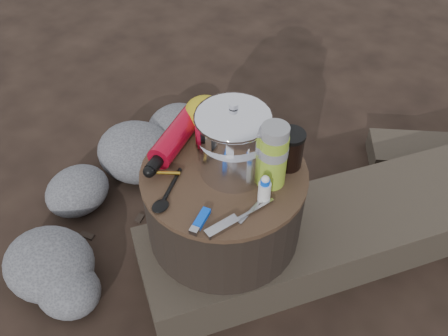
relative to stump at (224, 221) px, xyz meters
The scene contains 16 objects.
ground 0.23m from the stump, ahead, with size 60.00×60.00×0.00m, color black.
stump is the anchor object (origin of this frame).
rock_ring 0.45m from the stump, behind, with size 0.48×1.05×0.21m, color #55565A, non-canonical shape.
log_main 0.81m from the stump, 47.46° to the left, with size 0.37×2.18×0.18m, color #393127.
foil_windscreen 0.30m from the stump, 59.75° to the left, with size 0.21×0.21×0.13m, color silver.
camping_pot 0.34m from the stump, 85.92° to the left, with size 0.22×0.22×0.22m, color silver.
fuel_bottle 0.33m from the stump, behind, with size 0.07×0.31×0.07m, color #B10922, non-canonical shape.
thermos 0.36m from the stump, 17.99° to the left, with size 0.08×0.08×0.20m, color #8FB22C.
travel_mug 0.35m from the stump, 43.03° to the left, with size 0.08×0.08×0.12m, color black.
stuff_sack 0.36m from the stump, 137.31° to the left, with size 0.16×0.13×0.11m, color gold.
food_pouch 0.34m from the stump, 95.57° to the left, with size 0.10×0.02×0.13m, color navy.
lighter 0.31m from the stump, 74.50° to the right, with size 0.02×0.09×0.02m, color blue.
multitool 0.32m from the stump, 57.83° to the right, with size 0.03×0.10×0.01m, color #A4A4A9.
pot_grabber 0.29m from the stump, 29.05° to the right, with size 0.03×0.12×0.01m, color #A4A4A9, non-canonical shape.
spork 0.29m from the stump, 123.52° to the right, with size 0.04×0.17×0.01m, color black, non-canonical shape.
squeeze_bottle 0.32m from the stump, 11.43° to the right, with size 0.04×0.04×0.08m, color white.
Camera 1 is at (0.57, -0.85, 1.50)m, focal length 38.91 mm.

